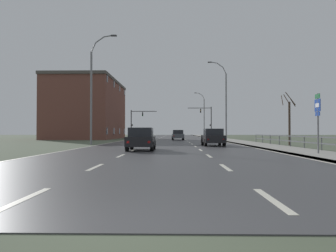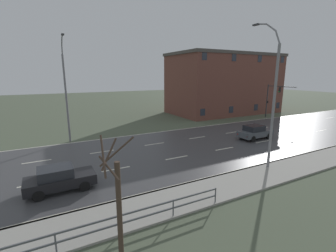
{
  "view_description": "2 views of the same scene",
  "coord_description": "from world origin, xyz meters",
  "px_view_note": "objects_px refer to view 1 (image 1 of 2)",
  "views": [
    {
      "loc": [
        0.51,
        -4.0,
        1.3
      ],
      "look_at": [
        -0.94,
        68.85,
        2.62
      ],
      "focal_mm": 34.0,
      "sensor_mm": 36.0,
      "label": 1
    },
    {
      "loc": [
        19.21,
        24.57,
        7.15
      ],
      "look_at": [
        0.0,
        34.76,
        2.37
      ],
      "focal_mm": 25.22,
      "sensor_mm": 36.0,
      "label": 2
    }
  ],
  "objects_px": {
    "highway_sign": "(318,116)",
    "brick_building": "(88,110)",
    "street_lamp_distant": "(204,115)",
    "traffic_signal_left": "(136,120)",
    "street_lamp_midground": "(225,102)",
    "traffic_signal_right": "(207,118)",
    "car_near_left": "(213,137)",
    "car_mid_centre": "(141,139)",
    "car_far_left": "(178,135)",
    "street_lamp_left_bank": "(93,91)"
  },
  "relations": [
    {
      "from": "traffic_signal_left",
      "to": "traffic_signal_right",
      "type": "bearing_deg",
      "value": 7.85
    },
    {
      "from": "car_far_left",
      "to": "traffic_signal_right",
      "type": "bearing_deg",
      "value": 65.53
    },
    {
      "from": "car_near_left",
      "to": "street_lamp_distant",
      "type": "bearing_deg",
      "value": 85.12
    },
    {
      "from": "car_mid_centre",
      "to": "highway_sign",
      "type": "bearing_deg",
      "value": -23.36
    },
    {
      "from": "street_lamp_distant",
      "to": "car_mid_centre",
      "type": "height_order",
      "value": "street_lamp_distant"
    },
    {
      "from": "street_lamp_midground",
      "to": "car_near_left",
      "type": "relative_size",
      "value": 2.66
    },
    {
      "from": "traffic_signal_left",
      "to": "street_lamp_midground",
      "type": "bearing_deg",
      "value": -51.68
    },
    {
      "from": "highway_sign",
      "to": "traffic_signal_right",
      "type": "xyz_separation_m",
      "value": [
        -1.32,
        46.09,
        1.93
      ]
    },
    {
      "from": "street_lamp_midground",
      "to": "car_near_left",
      "type": "height_order",
      "value": "street_lamp_midground"
    },
    {
      "from": "car_far_left",
      "to": "car_mid_centre",
      "type": "height_order",
      "value": "same"
    },
    {
      "from": "traffic_signal_right",
      "to": "car_near_left",
      "type": "relative_size",
      "value": 1.53
    },
    {
      "from": "street_lamp_left_bank",
      "to": "car_far_left",
      "type": "xyz_separation_m",
      "value": [
        8.49,
        18.54,
        -4.47
      ]
    },
    {
      "from": "traffic_signal_right",
      "to": "traffic_signal_left",
      "type": "height_order",
      "value": "traffic_signal_right"
    },
    {
      "from": "car_mid_centre",
      "to": "street_lamp_left_bank",
      "type": "bearing_deg",
      "value": 121.63
    },
    {
      "from": "street_lamp_midground",
      "to": "traffic_signal_left",
      "type": "distance_m",
      "value": 23.25
    },
    {
      "from": "highway_sign",
      "to": "car_near_left",
      "type": "relative_size",
      "value": 0.83
    },
    {
      "from": "highway_sign",
      "to": "car_far_left",
      "type": "xyz_separation_m",
      "value": [
        -7.34,
        31.7,
        -1.38
      ]
    },
    {
      "from": "car_mid_centre",
      "to": "traffic_signal_right",
      "type": "bearing_deg",
      "value": 77.29
    },
    {
      "from": "street_lamp_distant",
      "to": "car_far_left",
      "type": "bearing_deg",
      "value": -103.69
    },
    {
      "from": "street_lamp_distant",
      "to": "traffic_signal_left",
      "type": "relative_size",
      "value": 1.93
    },
    {
      "from": "car_mid_centre",
      "to": "car_near_left",
      "type": "height_order",
      "value": "same"
    },
    {
      "from": "highway_sign",
      "to": "street_lamp_distant",
      "type": "bearing_deg",
      "value": 90.93
    },
    {
      "from": "traffic_signal_left",
      "to": "car_near_left",
      "type": "xyz_separation_m",
      "value": [
        10.97,
        -32.77,
        -2.87
      ]
    },
    {
      "from": "street_lamp_distant",
      "to": "traffic_signal_left",
      "type": "bearing_deg",
      "value": -136.18
    },
    {
      "from": "brick_building",
      "to": "car_near_left",
      "type": "bearing_deg",
      "value": -56.81
    },
    {
      "from": "brick_building",
      "to": "traffic_signal_right",
      "type": "bearing_deg",
      "value": 11.75
    },
    {
      "from": "street_lamp_left_bank",
      "to": "car_mid_centre",
      "type": "relative_size",
      "value": 2.62
    },
    {
      "from": "car_mid_centre",
      "to": "car_near_left",
      "type": "relative_size",
      "value": 1.0
    },
    {
      "from": "traffic_signal_right",
      "to": "car_far_left",
      "type": "xyz_separation_m",
      "value": [
        -6.02,
        -14.39,
        -3.3
      ]
    },
    {
      "from": "car_mid_centre",
      "to": "street_lamp_midground",
      "type": "bearing_deg",
      "value": 66.27
    },
    {
      "from": "street_lamp_distant",
      "to": "street_lamp_left_bank",
      "type": "xyz_separation_m",
      "value": [
        -14.89,
        -44.82,
        0.06
      ]
    },
    {
      "from": "highway_sign",
      "to": "car_near_left",
      "type": "height_order",
      "value": "highway_sign"
    },
    {
      "from": "car_near_left",
      "to": "street_lamp_left_bank",
      "type": "bearing_deg",
      "value": 170.56
    },
    {
      "from": "traffic_signal_left",
      "to": "car_mid_centre",
      "type": "relative_size",
      "value": 1.34
    },
    {
      "from": "street_lamp_midground",
      "to": "street_lamp_distant",
      "type": "height_order",
      "value": "street_lamp_midground"
    },
    {
      "from": "car_near_left",
      "to": "traffic_signal_left",
      "type": "bearing_deg",
      "value": 107.83
    },
    {
      "from": "car_mid_centre",
      "to": "car_near_left",
      "type": "distance_m",
      "value": 9.21
    },
    {
      "from": "brick_building",
      "to": "car_mid_centre",
      "type": "bearing_deg",
      "value": -69.58
    },
    {
      "from": "traffic_signal_left",
      "to": "street_lamp_distant",
      "type": "bearing_deg",
      "value": 43.82
    },
    {
      "from": "traffic_signal_right",
      "to": "car_far_left",
      "type": "height_order",
      "value": "traffic_signal_right"
    },
    {
      "from": "highway_sign",
      "to": "street_lamp_midground",
      "type": "bearing_deg",
      "value": 92.11
    },
    {
      "from": "highway_sign",
      "to": "brick_building",
      "type": "height_order",
      "value": "brick_building"
    },
    {
      "from": "street_lamp_midground",
      "to": "traffic_signal_right",
      "type": "height_order",
      "value": "street_lamp_midground"
    },
    {
      "from": "street_lamp_distant",
      "to": "brick_building",
      "type": "xyz_separation_m",
      "value": [
        -23.05,
        -16.6,
        0.21
      ]
    },
    {
      "from": "street_lamp_left_bank",
      "to": "car_far_left",
      "type": "relative_size",
      "value": 2.6
    },
    {
      "from": "highway_sign",
      "to": "brick_building",
      "type": "distance_m",
      "value": 47.93
    },
    {
      "from": "traffic_signal_left",
      "to": "car_near_left",
      "type": "bearing_deg",
      "value": -71.5
    },
    {
      "from": "traffic_signal_right",
      "to": "traffic_signal_left",
      "type": "bearing_deg",
      "value": -172.15
    },
    {
      "from": "street_lamp_midground",
      "to": "traffic_signal_right",
      "type": "relative_size",
      "value": 1.74
    },
    {
      "from": "car_far_left",
      "to": "car_mid_centre",
      "type": "bearing_deg",
      "value": -97.62
    }
  ]
}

